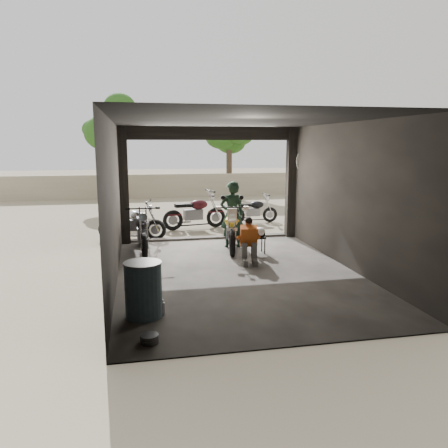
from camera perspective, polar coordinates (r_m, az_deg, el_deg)
name	(u,v)px	position (r m, az deg, el deg)	size (l,w,h in m)	color
ground	(237,274)	(9.39, 1.75, -6.51)	(80.00, 80.00, 0.00)	#7A6D56
garage	(232,211)	(9.62, 1.06, 1.73)	(7.00, 7.13, 3.20)	#2D2B28
boundary_wall	(177,185)	(22.93, -6.22, 5.02)	(18.00, 0.30, 1.20)	gray
tree_left	(113,116)	(21.30, -14.31, 13.48)	(2.20, 2.20, 5.60)	#382B1E
tree_right	(229,128)	(23.27, 0.68, 12.45)	(2.20, 2.20, 5.00)	#382B1E
main_bike	(231,227)	(11.33, 0.93, -0.33)	(0.76, 1.86, 1.24)	beige
left_bike	(142,229)	(11.24, -10.61, -0.59)	(0.75, 1.83, 1.24)	black
outside_bike_a	(132,221)	(12.76, -11.95, 0.45)	(0.70, 1.70, 1.15)	black
outside_bike_b	(195,210)	(14.16, -3.84, 1.85)	(0.76, 1.86, 1.26)	#3F0F14
outside_bike_c	(254,209)	(15.27, 3.93, 2.02)	(0.62, 1.50, 1.02)	black
rider	(232,215)	(11.54, 1.05, 1.23)	(0.65, 0.43, 1.78)	black
mechanic	(249,242)	(10.05, 3.32, -2.36)	(0.52, 0.71, 1.03)	#C7581A
stool	(258,239)	(10.99, 4.50, -2.01)	(0.32, 0.32, 0.44)	black
helmet	(260,232)	(10.95, 4.76, -1.04)	(0.25, 0.26, 0.24)	white
oil_drum	(143,290)	(7.09, -10.48, -8.53)	(0.58, 0.58, 0.90)	#3B5763
sign_post	(311,175)	(12.91, 11.24, 6.31)	(0.90, 0.08, 2.70)	black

